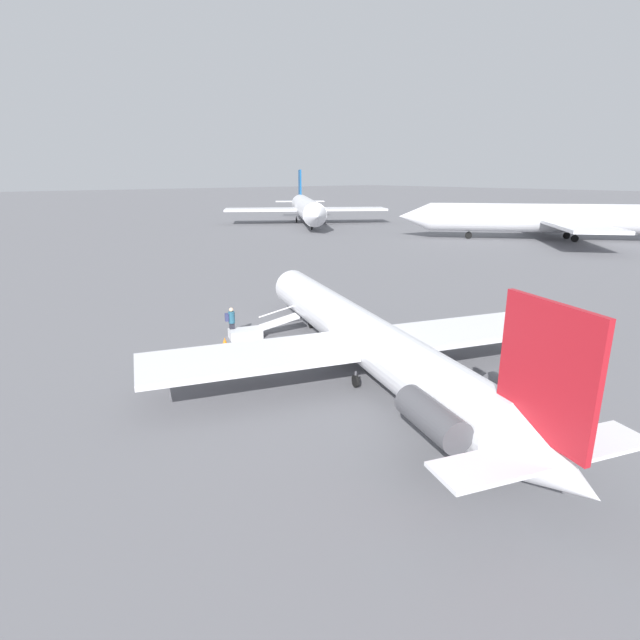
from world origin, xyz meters
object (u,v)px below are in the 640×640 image
at_px(airplane_main, 365,337).
at_px(airplane_taxiing_distant, 306,208).
at_px(passenger, 231,320).
at_px(boarding_stairs, 252,331).
at_px(airplane_far_right, 555,218).

relative_size(airplane_main, airplane_taxiing_distant, 0.71).
bearing_deg(passenger, boarding_stairs, -17.58).
distance_m(airplane_taxiing_distant, passenger, 67.64).
distance_m(airplane_main, boarding_stairs, 8.13).
height_order(airplane_main, passenger, airplane_main).
bearing_deg(airplane_taxiing_distant, airplane_main, -2.60).
bearing_deg(airplane_far_right, airplane_main, 66.68).
xyz_separation_m(airplane_taxiing_distant, passenger, (-50.52, 44.93, -1.94)).
relative_size(airplane_taxiing_distant, boarding_stairs, 8.73).
bearing_deg(airplane_far_right, boarding_stairs, 58.71).
relative_size(airplane_main, boarding_stairs, 6.22).
height_order(airplane_taxiing_distant, passenger, airplane_taxiing_distant).
bearing_deg(boarding_stairs, airplane_main, -62.68).
height_order(airplane_taxiing_distant, airplane_far_right, airplane_far_right).
xyz_separation_m(airplane_main, boarding_stairs, (7.93, 1.10, -1.42)).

